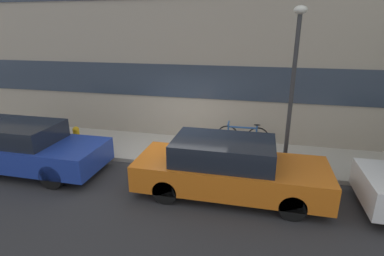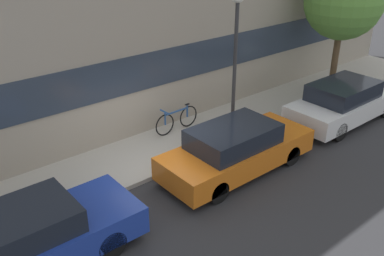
{
  "view_description": "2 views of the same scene",
  "coord_description": "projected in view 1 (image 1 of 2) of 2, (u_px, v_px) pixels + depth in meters",
  "views": [
    {
      "loc": [
        2.12,
        -7.41,
        3.76
      ],
      "look_at": [
        0.37,
        0.08,
        1.2
      ],
      "focal_mm": 28.0,
      "sensor_mm": 36.0,
      "label": 1
    },
    {
      "loc": [
        -5.7,
        -7.91,
        6.14
      ],
      "look_at": [
        1.01,
        0.19,
        0.98
      ],
      "focal_mm": 40.0,
      "sensor_mm": 36.0,
      "label": 2
    }
  ],
  "objects": [
    {
      "name": "lamp_post",
      "position": [
        294.0,
        72.0,
        7.47
      ],
      "size": [
        0.32,
        0.32,
        4.16
      ],
      "color": "#2D2D30",
      "rests_on": "sidewalk_strip"
    },
    {
      "name": "parked_car_orange",
      "position": [
        228.0,
        168.0,
        6.98
      ],
      "size": [
        4.41,
        1.65,
        1.36
      ],
      "color": "#D16619",
      "rests_on": "ground_plane"
    },
    {
      "name": "ground_plane",
      "position": [
        179.0,
        168.0,
        8.49
      ],
      "size": [
        56.0,
        56.0,
        0.0
      ],
      "primitive_type": "plane",
      "color": "#2B2B2D"
    },
    {
      "name": "bicycle",
      "position": [
        242.0,
        135.0,
        9.54
      ],
      "size": [
        1.66,
        0.44,
        0.8
      ],
      "rotation": [
        0.0,
        0.0,
        3.18
      ],
      "color": "black",
      "rests_on": "sidewalk_strip"
    },
    {
      "name": "sidewalk_strip",
      "position": [
        188.0,
        151.0,
        9.52
      ],
      "size": [
        28.0,
        2.28,
        0.12
      ],
      "color": "#A8A399",
      "rests_on": "ground_plane"
    },
    {
      "name": "fire_hydrant",
      "position": [
        77.0,
        137.0,
        9.46
      ],
      "size": [
        0.52,
        0.29,
        0.73
      ],
      "color": "gold",
      "rests_on": "sidewalk_strip"
    },
    {
      "name": "parked_car_blue",
      "position": [
        21.0,
        147.0,
        8.21
      ],
      "size": [
        4.56,
        1.66,
        1.34
      ],
      "color": "#1E3899",
      "rests_on": "ground_plane"
    }
  ]
}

